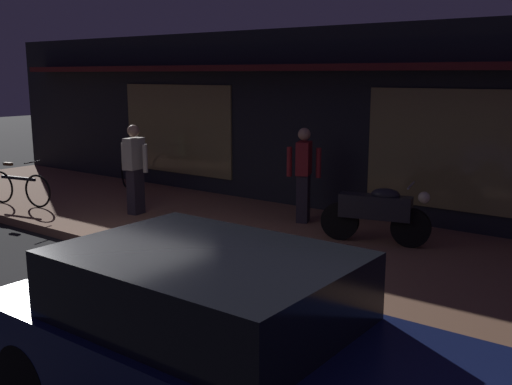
# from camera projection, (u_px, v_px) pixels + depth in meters

# --- Properties ---
(ground_plane) EXTENTS (60.00, 60.00, 0.00)m
(ground_plane) POSITION_uv_depth(u_px,v_px,m) (90.00, 281.00, 7.93)
(ground_plane) COLOR black
(sidewalk_slab) EXTENTS (18.00, 4.00, 0.15)m
(sidewalk_slab) POSITION_uv_depth(u_px,v_px,m) (231.00, 230.00, 10.27)
(sidewalk_slab) COLOR #8C6047
(sidewalk_slab) RESTS_ON ground_plane
(storefront_building) EXTENTS (18.00, 3.30, 3.60)m
(storefront_building) POSITION_uv_depth(u_px,v_px,m) (331.00, 118.00, 12.59)
(storefront_building) COLOR black
(storefront_building) RESTS_ON ground_plane
(motorcycle) EXTENTS (1.68, 0.66, 0.97)m
(motorcycle) POSITION_uv_depth(u_px,v_px,m) (377.00, 212.00, 9.08)
(motorcycle) COLOR black
(motorcycle) RESTS_ON sidewalk_slab
(bicycle_parked) EXTENTS (1.49, 0.81, 0.91)m
(bicycle_parked) POSITION_uv_depth(u_px,v_px,m) (130.00, 175.00, 13.26)
(bicycle_parked) COLOR black
(bicycle_parked) RESTS_ON sidewalk_slab
(bicycle_extra) EXTENTS (1.63, 0.48, 0.91)m
(bicycle_extra) POSITION_uv_depth(u_px,v_px,m) (19.00, 188.00, 11.78)
(bicycle_extra) COLOR black
(bicycle_extra) RESTS_ON sidewalk_slab
(person_photographer) EXTENTS (0.62, 0.40, 1.67)m
(person_photographer) POSITION_uv_depth(u_px,v_px,m) (135.00, 168.00, 10.96)
(person_photographer) COLOR #28232D
(person_photographer) RESTS_ON sidewalk_slab
(person_bystander) EXTENTS (0.60, 0.43, 1.67)m
(person_bystander) POSITION_uv_depth(u_px,v_px,m) (304.00, 173.00, 10.35)
(person_bystander) COLOR #28232D
(person_bystander) RESTS_ON sidewalk_slab
(parked_car_near) EXTENTS (4.11, 1.80, 1.42)m
(parked_car_near) POSITION_uv_depth(u_px,v_px,m) (217.00, 344.00, 4.52)
(parked_car_near) COLOR black
(parked_car_near) RESTS_ON ground_plane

